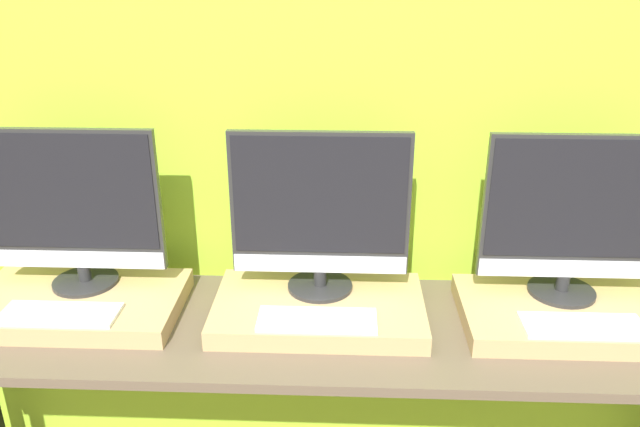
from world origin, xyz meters
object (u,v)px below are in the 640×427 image
monitor_left (73,207)px  monitor_right (574,215)px  keyboard_left (59,314)px  keyboard_center (317,320)px  keyboard_right (583,326)px  monitor_center (320,211)px

monitor_left → monitor_right: bearing=0.0°
keyboard_left → keyboard_center: 0.75m
keyboard_left → keyboard_right: (1.49, 0.00, 0.00)m
monitor_left → keyboard_center: monitor_left is taller
keyboard_right → monitor_left: bearing=172.5°
monitor_left → keyboard_left: (0.00, -0.20, -0.25)m
keyboard_center → monitor_center: bearing=90.0°
keyboard_left → monitor_right: 1.53m
keyboard_left → monitor_center: 0.81m
monitor_left → monitor_right: size_ratio=1.00×
keyboard_right → keyboard_left: bearing=180.0°
monitor_center → keyboard_right: 0.81m
keyboard_center → keyboard_right: 0.75m
keyboard_left → keyboard_center: size_ratio=1.00×
monitor_right → keyboard_right: bearing=-90.0°
monitor_left → monitor_center: same height
keyboard_left → keyboard_right: size_ratio=1.00×
monitor_center → keyboard_right: bearing=-14.7°
keyboard_left → keyboard_right: bearing=0.0°
keyboard_center → keyboard_right: (0.75, 0.00, 0.00)m
monitor_left → monitor_center: bearing=0.0°
keyboard_left → monitor_center: (0.75, 0.20, 0.25)m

